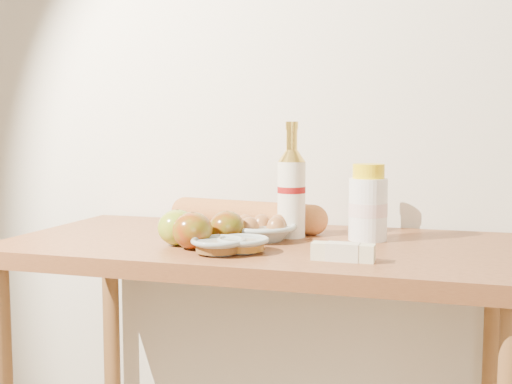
# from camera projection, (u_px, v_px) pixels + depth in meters

# --- Properties ---
(back_wall) EXTENTS (3.50, 0.02, 2.60)m
(back_wall) POSITION_uv_depth(u_px,v_px,m) (293.00, 81.00, 1.81)
(back_wall) COLOR beige
(back_wall) RESTS_ON ground
(table) EXTENTS (1.20, 0.60, 0.90)m
(table) POSITION_uv_depth(u_px,v_px,m) (260.00, 291.00, 1.55)
(table) COLOR brown
(table) RESTS_ON ground
(bourbon_bottle) EXTENTS (0.08, 0.08, 0.28)m
(bourbon_bottle) POSITION_uv_depth(u_px,v_px,m) (291.00, 190.00, 1.58)
(bourbon_bottle) COLOR beige
(bourbon_bottle) RESTS_ON table
(cream_bottle) EXTENTS (0.10, 0.10, 0.18)m
(cream_bottle) POSITION_uv_depth(u_px,v_px,m) (368.00, 205.00, 1.53)
(cream_bottle) COLOR white
(cream_bottle) RESTS_ON table
(egg_bowl) EXTENTS (0.22, 0.22, 0.06)m
(egg_bowl) POSITION_uv_depth(u_px,v_px,m) (262.00, 230.00, 1.54)
(egg_bowl) COLOR #97A5A0
(egg_bowl) RESTS_ON table
(baguette) EXTENTS (0.47, 0.16, 0.08)m
(baguette) POSITION_uv_depth(u_px,v_px,m) (246.00, 215.00, 1.70)
(baguette) COLOR #C2773B
(baguette) RESTS_ON table
(apple_yellowgreen) EXTENTS (0.11, 0.11, 0.08)m
(apple_yellowgreen) POSITION_uv_depth(u_px,v_px,m) (177.00, 227.00, 1.47)
(apple_yellowgreen) COLOR #A29320
(apple_yellowgreen) RESTS_ON table
(apple_redgreen_front) EXTENTS (0.11, 0.11, 0.08)m
(apple_redgreen_front) POSITION_uv_depth(u_px,v_px,m) (193.00, 231.00, 1.42)
(apple_redgreen_front) COLOR #950808
(apple_redgreen_front) RESTS_ON table
(apple_redgreen_right) EXTENTS (0.10, 0.10, 0.08)m
(apple_redgreen_right) POSITION_uv_depth(u_px,v_px,m) (227.00, 227.00, 1.49)
(apple_redgreen_right) COLOR maroon
(apple_redgreen_right) RESTS_ON table
(sugar_bowl) EXTENTS (0.13, 0.13, 0.03)m
(sugar_bowl) POSITION_uv_depth(u_px,v_px,m) (218.00, 246.00, 1.37)
(sugar_bowl) COLOR gray
(sugar_bowl) RESTS_ON table
(syrup_bowl) EXTENTS (0.14, 0.14, 0.03)m
(syrup_bowl) POSITION_uv_depth(u_px,v_px,m) (243.00, 244.00, 1.39)
(syrup_bowl) COLOR gray
(syrup_bowl) RESTS_ON table
(butter_stick) EXTENTS (0.13, 0.04, 0.04)m
(butter_stick) POSITION_uv_depth(u_px,v_px,m) (343.00, 252.00, 1.30)
(butter_stick) COLOR beige
(butter_stick) RESTS_ON table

